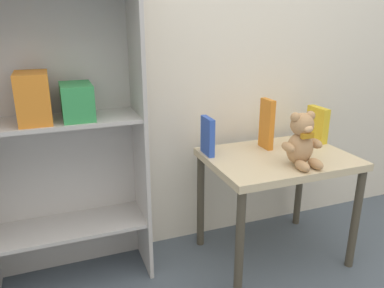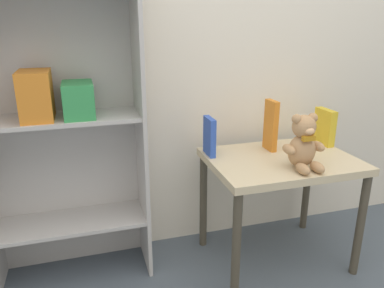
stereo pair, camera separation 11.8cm
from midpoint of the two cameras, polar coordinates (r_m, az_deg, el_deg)
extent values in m
cube|color=silver|center=(2.02, 6.41, 19.44)|extent=(4.80, 0.06, 2.50)
cube|color=#BCB7B2|center=(1.75, -6.07, 4.64)|extent=(0.02, 0.29, 1.60)
cube|color=#BCB7B2|center=(1.85, -17.59, 4.66)|extent=(0.72, 0.02, 1.60)
cube|color=#BCB7B2|center=(1.91, -16.09, -11.34)|extent=(0.68, 0.26, 0.02)
cube|color=#BCB7B2|center=(1.72, -17.59, 3.65)|extent=(0.68, 0.26, 0.02)
cube|color=orange|center=(1.69, -20.83, 6.93)|extent=(0.13, 0.20, 0.21)
cube|color=#33934C|center=(1.69, -15.00, 6.54)|extent=(0.13, 0.20, 0.15)
cube|color=beige|center=(1.90, 15.17, -2.54)|extent=(0.71, 0.52, 0.04)
cylinder|color=#494233|center=(1.70, 8.80, -15.44)|extent=(0.04, 0.04, 0.54)
cylinder|color=#494233|center=(2.04, 25.81, -11.18)|extent=(0.04, 0.04, 0.54)
cylinder|color=#494233|center=(2.07, 3.39, -8.77)|extent=(0.04, 0.04, 0.54)
cylinder|color=#494233|center=(2.35, 18.48, -6.27)|extent=(0.04, 0.04, 0.54)
ellipsoid|color=tan|center=(1.77, 18.20, -1.03)|extent=(0.13, 0.10, 0.15)
sphere|color=tan|center=(1.74, 18.58, 2.51)|extent=(0.11, 0.11, 0.11)
sphere|color=tan|center=(1.71, 17.60, 3.61)|extent=(0.04, 0.04, 0.04)
sphere|color=tan|center=(1.75, 19.77, 3.76)|extent=(0.04, 0.04, 0.04)
ellipsoid|color=#F4BB82|center=(1.71, 19.40, 1.84)|extent=(0.04, 0.03, 0.03)
ellipsoid|color=tan|center=(1.72, 16.46, -0.81)|extent=(0.04, 0.08, 0.04)
ellipsoid|color=tan|center=(1.80, 20.43, -0.35)|extent=(0.04, 0.08, 0.04)
ellipsoid|color=tan|center=(1.71, 18.43, -3.66)|extent=(0.05, 0.09, 0.05)
ellipsoid|color=tan|center=(1.76, 20.37, -3.36)|extent=(0.05, 0.09, 0.05)
cube|color=#C68419|center=(1.72, 19.23, 0.81)|extent=(0.06, 0.02, 0.02)
cube|color=#2D51B7|center=(1.84, 4.51, 1.13)|extent=(0.03, 0.12, 0.19)
cube|color=orange|center=(1.95, 13.62, 2.75)|extent=(0.03, 0.10, 0.26)
cube|color=gold|center=(2.14, 21.04, 2.45)|extent=(0.04, 0.14, 0.19)
camera|label=1|loc=(0.06, -88.04, 0.66)|focal=35.00mm
camera|label=2|loc=(0.06, 91.96, -0.66)|focal=35.00mm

